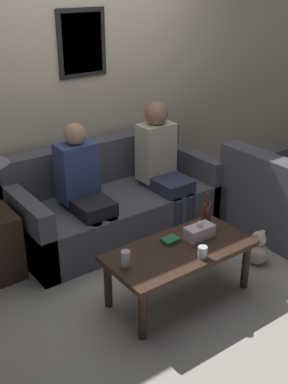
{
  "coord_description": "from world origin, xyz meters",
  "views": [
    {
      "loc": [
        -2.18,
        -2.95,
        2.3
      ],
      "look_at": [
        -0.09,
        -0.08,
        0.65
      ],
      "focal_mm": 45.0,
      "sensor_mm": 36.0,
      "label": 1
    }
  ],
  "objects": [
    {
      "name": "wine_bottle",
      "position": [
        0.2,
        -0.52,
        0.54
      ],
      "size": [
        0.07,
        0.07,
        0.3
      ],
      "color": "#562319",
      "rests_on": "coffee_table"
    },
    {
      "name": "soda_can",
      "position": [
        -0.63,
        -0.6,
        0.49
      ],
      "size": [
        0.07,
        0.07,
        0.12
      ],
      "color": "#BCBCC1",
      "rests_on": "coffee_table"
    },
    {
      "name": "ground_plane",
      "position": [
        0.0,
        0.0,
        0.0
      ],
      "size": [
        16.0,
        16.0,
        0.0
      ],
      "primitive_type": "plane",
      "color": "#ADA899"
    },
    {
      "name": "person_left",
      "position": [
        -0.38,
        0.4,
        0.61
      ],
      "size": [
        0.34,
        0.59,
        1.14
      ],
      "color": "black",
      "rests_on": "ground_plane"
    },
    {
      "name": "tissue_box",
      "position": [
        0.05,
        -0.61,
        0.48
      ],
      "size": [
        0.23,
        0.12,
        0.15
      ],
      "color": "silver",
      "rests_on": "coffee_table"
    },
    {
      "name": "drinking_glass",
      "position": [
        -0.12,
        -0.84,
        0.47
      ],
      "size": [
        0.07,
        0.07,
        0.09
      ],
      "color": "silver",
      "rests_on": "coffee_table"
    },
    {
      "name": "couch_main",
      "position": [
        0.0,
        0.55,
        0.28
      ],
      "size": [
        1.94,
        0.92,
        0.82
      ],
      "color": "#4C4C56",
      "rests_on": "ground_plane"
    },
    {
      "name": "wall_back",
      "position": [
        0.0,
        1.03,
        1.3
      ],
      "size": [
        9.0,
        0.08,
        2.6
      ],
      "color": "beige",
      "rests_on": "ground_plane"
    },
    {
      "name": "book_stack",
      "position": [
        -0.17,
        -0.53,
        0.44
      ],
      "size": [
        0.13,
        0.1,
        0.03
      ],
      "color": "#237547",
      "rests_on": "coffee_table"
    },
    {
      "name": "person_right",
      "position": [
        0.46,
        0.38,
        0.65
      ],
      "size": [
        0.34,
        0.59,
        1.21
      ],
      "color": "#2D334C",
      "rests_on": "ground_plane"
    },
    {
      "name": "coffee_table",
      "position": [
        -0.17,
        -0.64,
        0.37
      ],
      "size": [
        1.12,
        0.55,
        0.43
      ],
      "color": "#382319",
      "rests_on": "ground_plane"
    },
    {
      "name": "teddy_bear",
      "position": [
        0.67,
        -0.68,
        0.13
      ],
      "size": [
        0.2,
        0.2,
        0.31
      ],
      "color": "beige",
      "rests_on": "ground_plane"
    }
  ]
}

